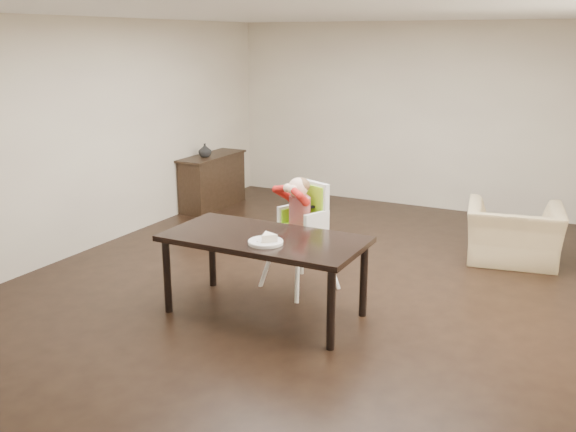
# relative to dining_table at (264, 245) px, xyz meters

# --- Properties ---
(ground) EXTENTS (7.00, 7.00, 0.00)m
(ground) POSITION_rel_dining_table_xyz_m (0.19, 1.02, -0.67)
(ground) COLOR black
(ground) RESTS_ON ground
(room_walls) EXTENTS (6.02, 7.02, 2.71)m
(room_walls) POSITION_rel_dining_table_xyz_m (0.19, 1.02, 1.18)
(room_walls) COLOR #BCAE9C
(room_walls) RESTS_ON ground
(dining_table) EXTENTS (1.80, 0.90, 0.75)m
(dining_table) POSITION_rel_dining_table_xyz_m (0.00, 0.00, 0.00)
(dining_table) COLOR black
(dining_table) RESTS_ON ground
(high_chair) EXTENTS (0.63, 0.63, 1.15)m
(high_chair) POSITION_rel_dining_table_xyz_m (0.01, 0.75, 0.14)
(high_chair) COLOR white
(high_chair) RESTS_ON ground
(plate) EXTENTS (0.38, 0.38, 0.09)m
(plate) POSITION_rel_dining_table_xyz_m (0.12, -0.18, 0.11)
(plate) COLOR white
(plate) RESTS_ON dining_table
(armchair) EXTENTS (1.11, 0.83, 0.89)m
(armchair) POSITION_rel_dining_table_xyz_m (1.80, 2.53, -0.23)
(armchair) COLOR tan
(armchair) RESTS_ON ground
(sideboard) EXTENTS (0.44, 1.26, 0.79)m
(sideboard) POSITION_rel_dining_table_xyz_m (-2.59, 3.04, -0.27)
(sideboard) COLOR black
(sideboard) RESTS_ON ground
(vase) EXTENTS (0.23, 0.23, 0.19)m
(vase) POSITION_rel_dining_table_xyz_m (-2.59, 2.87, 0.21)
(vase) COLOR #99999E
(vase) RESTS_ON sideboard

